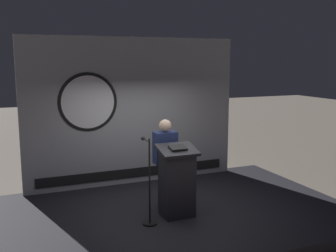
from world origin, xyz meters
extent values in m
plane|color=#6B6056|center=(0.00, 0.00, 0.00)|extent=(40.00, 40.00, 0.00)
cube|color=black|center=(0.00, 0.00, 0.15)|extent=(6.40, 4.00, 0.30)
cube|color=#9E9EA3|center=(0.00, 1.85, 1.84)|extent=(4.59, 0.10, 3.08)
cylinder|color=black|center=(-0.97, 1.80, 2.08)|extent=(1.19, 0.02, 1.19)
cylinder|color=white|center=(-0.97, 1.79, 2.08)|extent=(1.06, 0.02, 1.06)
cube|color=black|center=(0.00, 1.79, 0.52)|extent=(4.13, 0.02, 0.20)
cube|color=#26262B|center=(0.07, -0.24, 0.86)|extent=(0.52, 0.40, 1.12)
cube|color=#26262B|center=(0.07, -0.24, 1.45)|extent=(0.64, 0.50, 0.17)
cube|color=black|center=(0.07, -0.26, 1.49)|extent=(0.28, 0.20, 0.07)
cylinder|color=black|center=(0.05, 0.24, 0.70)|extent=(0.26, 0.26, 0.80)
cube|color=navy|center=(0.05, 0.24, 1.39)|extent=(0.40, 0.24, 0.57)
sphere|color=beige|center=(0.05, 0.24, 1.78)|extent=(0.22, 0.22, 0.22)
cylinder|color=black|center=(-0.48, -0.39, 0.31)|extent=(0.24, 0.24, 0.02)
cylinder|color=black|center=(-0.48, -0.39, 1.00)|extent=(0.03, 0.03, 1.41)
cylinder|color=black|center=(-0.48, -0.24, 1.66)|extent=(0.02, 0.30, 0.02)
sphere|color=#262626|center=(-0.48, -0.09, 1.66)|extent=(0.07, 0.07, 0.07)
camera|label=1|loc=(-2.57, -6.13, 2.93)|focal=42.68mm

